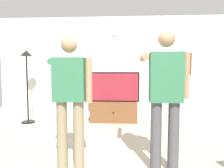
# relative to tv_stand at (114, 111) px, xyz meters

# --- Properties ---
(back_wall) EXTENTS (6.40, 0.10, 2.70)m
(back_wall) POSITION_rel_tv_stand_xyz_m (0.06, 0.35, 1.10)
(back_wall) COLOR silver
(back_wall) RESTS_ON ground_plane
(tv_stand) EXTENTS (1.16, 0.55, 0.49)m
(tv_stand) POSITION_rel_tv_stand_xyz_m (0.00, 0.00, 0.00)
(tv_stand) COLOR brown
(tv_stand) RESTS_ON ground_plane
(television) EXTENTS (1.28, 0.07, 0.76)m
(television) POSITION_rel_tv_stand_xyz_m (0.00, 0.05, 0.62)
(television) COLOR black
(television) RESTS_ON tv_stand
(wall_clock) EXTENTS (0.31, 0.03, 0.31)m
(wall_clock) POSITION_rel_tv_stand_xyz_m (0.00, 0.29, 2.10)
(wall_clock) COLOR white
(framed_picture) EXTENTS (0.61, 0.04, 0.56)m
(framed_picture) POSITION_rel_tv_stand_xyz_m (1.69, 0.30, 1.22)
(framed_picture) COLOR brown
(floor_lamp) EXTENTS (0.32, 0.32, 1.78)m
(floor_lamp) POSITION_rel_tv_stand_xyz_m (-2.11, -0.30, 1.03)
(floor_lamp) COLOR black
(floor_lamp) RESTS_ON ground_plane
(person_standing_nearer_lamp) EXTENTS (0.59, 0.78, 1.74)m
(person_standing_nearer_lamp) POSITION_rel_tv_stand_xyz_m (-0.44, -2.47, 0.74)
(person_standing_nearer_lamp) COLOR gray
(person_standing_nearer_lamp) RESTS_ON ground_plane
(person_standing_nearer_couch) EXTENTS (0.58, 0.78, 1.80)m
(person_standing_nearer_couch) POSITION_rel_tv_stand_xyz_m (0.78, -2.46, 0.78)
(person_standing_nearer_couch) COLOR #4C4C51
(person_standing_nearer_couch) RESTS_ON ground_plane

